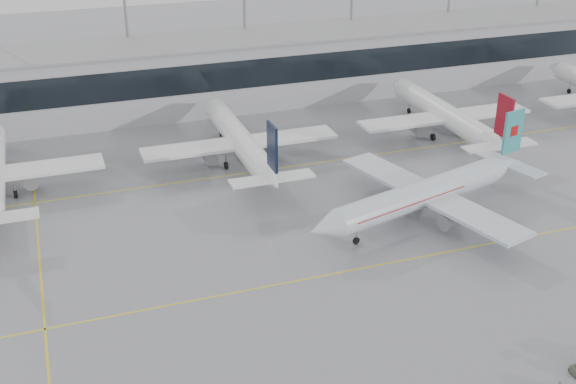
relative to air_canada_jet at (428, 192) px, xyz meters
name	(u,v)px	position (x,y,z in m)	size (l,w,h in m)	color
ground	(323,276)	(-17.80, -8.54, -3.68)	(320.00, 320.00, 0.00)	gray
taxi_line_main	(323,276)	(-17.80, -8.54, -3.67)	(120.00, 0.25, 0.01)	yellow
taxi_line_north	(248,173)	(-17.80, 21.46, -3.67)	(120.00, 0.25, 0.01)	yellow
taxi_line_cross	(39,256)	(-47.80, 6.46, -3.67)	(0.25, 60.00, 0.01)	yellow
terminal	(197,75)	(-17.80, 53.46, 2.32)	(180.00, 15.00, 12.00)	#AAAAAE
terminal_glass	(206,78)	(-17.80, 45.91, 3.82)	(180.00, 0.20, 5.00)	black
terminal_roof	(195,41)	(-17.80, 53.46, 8.52)	(182.00, 16.00, 0.40)	gray
light_masts	(188,27)	(-17.80, 59.46, 9.67)	(156.40, 1.00, 22.60)	gray
air_canada_jet	(428,192)	(0.00, 0.00, 0.00)	(36.25, 29.57, 11.58)	silver
parked_jet_c	(240,141)	(-17.80, 25.15, 0.03)	(29.64, 36.96, 11.72)	white
parked_jet_d	(445,115)	(17.20, 25.15, 0.03)	(29.64, 36.96, 11.72)	white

